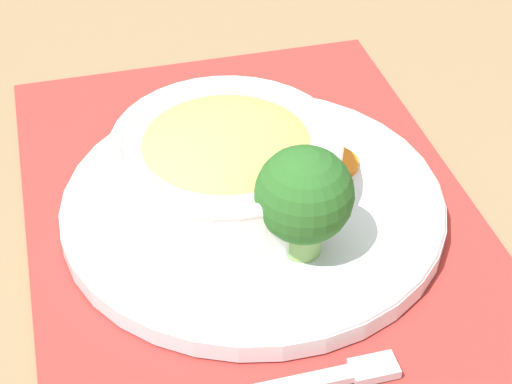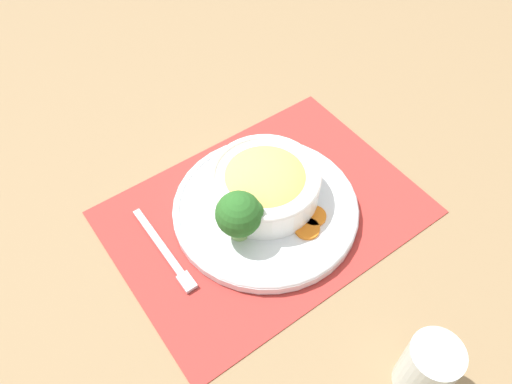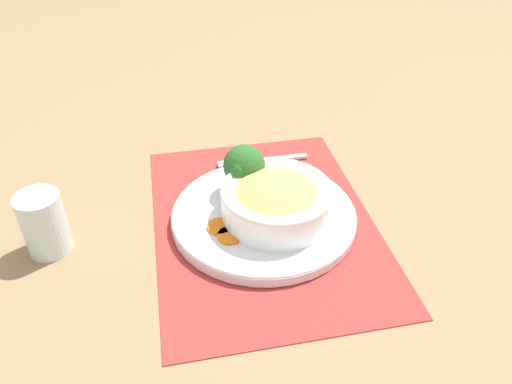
{
  "view_description": "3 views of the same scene",
  "coord_description": "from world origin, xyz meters",
  "px_view_note": "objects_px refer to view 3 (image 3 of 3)",
  "views": [
    {
      "loc": [
        0.53,
        -0.07,
        0.47
      ],
      "look_at": [
        0.01,
        0.0,
        0.04
      ],
      "focal_mm": 60.0,
      "sensor_mm": 36.0,
      "label": 1
    },
    {
      "loc": [
        0.26,
        0.43,
        0.69
      ],
      "look_at": [
        0.01,
        -0.02,
        0.05
      ],
      "focal_mm": 35.0,
      "sensor_mm": 36.0,
      "label": 2
    },
    {
      "loc": [
        -0.66,
        0.06,
        0.55
      ],
      "look_at": [
        0.01,
        0.01,
        0.05
      ],
      "focal_mm": 35.0,
      "sensor_mm": 36.0,
      "label": 3
    }
  ],
  "objects_px": {
    "broccoli_floret": "(244,166)",
    "fork": "(254,162)",
    "water_glass": "(45,226)",
    "bowl": "(277,199)"
  },
  "relations": [
    {
      "from": "broccoli_floret",
      "to": "water_glass",
      "type": "height_order",
      "value": "broccoli_floret"
    },
    {
      "from": "fork",
      "to": "broccoli_floret",
      "type": "bearing_deg",
      "value": 160.68
    },
    {
      "from": "broccoli_floret",
      "to": "fork",
      "type": "bearing_deg",
      "value": -12.18
    },
    {
      "from": "bowl",
      "to": "water_glass",
      "type": "bearing_deg",
      "value": 94.98
    },
    {
      "from": "bowl",
      "to": "broccoli_floret",
      "type": "bearing_deg",
      "value": 33.76
    },
    {
      "from": "broccoli_floret",
      "to": "bowl",
      "type": "bearing_deg",
      "value": -146.24
    },
    {
      "from": "broccoli_floret",
      "to": "water_glass",
      "type": "xyz_separation_m",
      "value": [
        -0.11,
        0.32,
        -0.03
      ]
    },
    {
      "from": "bowl",
      "to": "broccoli_floret",
      "type": "relative_size",
      "value": 2.03
    },
    {
      "from": "water_glass",
      "to": "fork",
      "type": "distance_m",
      "value": 0.41
    },
    {
      "from": "broccoli_floret",
      "to": "fork",
      "type": "relative_size",
      "value": 0.5
    }
  ]
}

